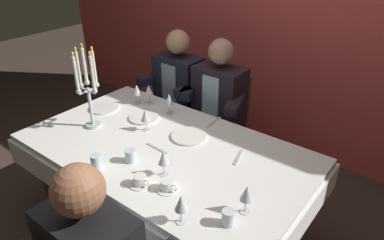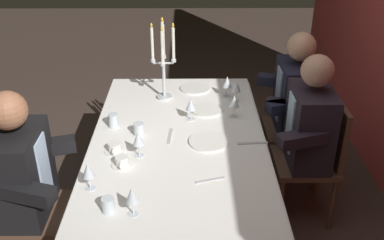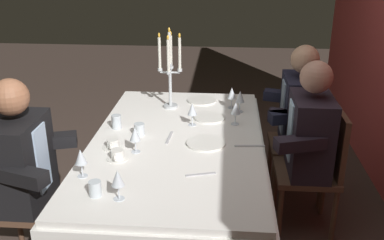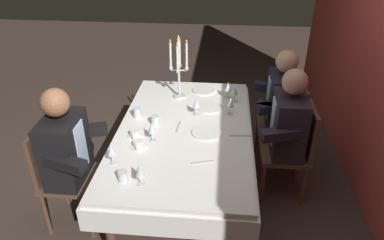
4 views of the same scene
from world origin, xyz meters
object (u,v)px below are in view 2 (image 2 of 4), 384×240
(water_tumbler_0, at_px, (113,120))
(seated_diner_0, at_px, (296,97))
(wine_glass_5, at_px, (234,102))
(seated_diner_1, at_px, (310,126))
(wine_glass_4, at_px, (88,171))
(water_tumbler_2, at_px, (108,205))
(wine_glass_2, at_px, (138,139))
(wine_glass_0, at_px, (191,105))
(dinner_plate_0, at_px, (207,110))
(dinner_plate_2, at_px, (195,88))
(coffee_cup_1, at_px, (122,162))
(wine_glass_3, at_px, (236,87))
(dinner_plate_1, at_px, (209,141))
(wine_glass_6, at_px, (227,83))
(seated_diner_2, at_px, (20,173))
(water_tumbler_1, at_px, (139,129))
(coffee_cup_0, at_px, (115,148))
(dining_table, at_px, (178,154))
(wine_glass_1, at_px, (132,195))
(candelabra, at_px, (163,61))

(water_tumbler_0, height_order, seated_diner_0, seated_diner_0)
(wine_glass_5, relative_size, seated_diner_1, 0.13)
(wine_glass_4, bearing_deg, seated_diner_0, 130.18)
(wine_glass_5, relative_size, water_tumbler_2, 2.01)
(wine_glass_2, relative_size, seated_diner_0, 0.13)
(water_tumbler_0, bearing_deg, water_tumbler_2, 6.54)
(wine_glass_0, height_order, seated_diner_0, seated_diner_0)
(wine_glass_0, bearing_deg, wine_glass_5, 97.88)
(dinner_plate_0, height_order, wine_glass_0, wine_glass_0)
(dinner_plate_2, bearing_deg, coffee_cup_1, -22.38)
(wine_glass_0, xyz_separation_m, coffee_cup_1, (0.55, -0.40, -0.09))
(dinner_plate_0, xyz_separation_m, wine_glass_3, (-0.15, 0.22, 0.11))
(wine_glass_3, xyz_separation_m, water_tumbler_0, (0.38, -0.85, -0.07))
(dinner_plate_1, bearing_deg, wine_glass_3, 159.19)
(dinner_plate_0, bearing_deg, wine_glass_5, 62.66)
(wine_glass_5, xyz_separation_m, water_tumbler_2, (1.00, -0.71, -0.08))
(wine_glass_5, relative_size, wine_glass_6, 1.00)
(wine_glass_2, distance_m, water_tumbler_0, 0.42)
(wine_glass_3, xyz_separation_m, coffee_cup_1, (0.84, -0.73, -0.09))
(dinner_plate_1, height_order, seated_diner_1, seated_diner_1)
(seated_diner_2, bearing_deg, dinner_plate_1, 106.40)
(water_tumbler_2, distance_m, coffee_cup_1, 0.40)
(wine_glass_6, bearing_deg, wine_glass_0, -36.75)
(water_tumbler_2, bearing_deg, seated_diner_1, 125.51)
(dinner_plate_1, bearing_deg, water_tumbler_1, -103.05)
(wine_glass_3, height_order, coffee_cup_0, wine_glass_3)
(dining_table, xyz_separation_m, wine_glass_0, (-0.25, 0.08, 0.23))
(wine_glass_1, distance_m, wine_glass_3, 1.41)
(dinner_plate_0, xyz_separation_m, dinner_plate_2, (-0.37, -0.08, 0.00))
(wine_glass_1, height_order, wine_glass_3, same)
(coffee_cup_0, relative_size, seated_diner_2, 0.11)
(candelabra, relative_size, wine_glass_4, 3.76)
(wine_glass_6, bearing_deg, water_tumbler_1, -47.24)
(dinner_plate_2, bearing_deg, wine_glass_6, 60.10)
(wine_glass_3, relative_size, water_tumbler_2, 2.01)
(dinner_plate_0, distance_m, coffee_cup_1, 0.86)
(water_tumbler_0, bearing_deg, dinner_plate_2, 137.37)
(wine_glass_4, height_order, water_tumbler_0, wine_glass_4)
(water_tumbler_0, distance_m, water_tumbler_2, 0.87)
(dinner_plate_0, bearing_deg, water_tumbler_1, -53.50)
(wine_glass_1, height_order, water_tumbler_1, wine_glass_1)
(dining_table, distance_m, seated_diner_1, 0.91)
(wine_glass_6, distance_m, water_tumbler_1, 0.83)
(wine_glass_6, height_order, water_tumbler_1, wine_glass_6)
(dinner_plate_0, xyz_separation_m, seated_diner_1, (0.22, 0.69, -0.01))
(water_tumbler_0, bearing_deg, wine_glass_1, 14.24)
(seated_diner_1, bearing_deg, water_tumbler_1, -84.49)
(candelabra, relative_size, wine_glass_5, 3.76)
(water_tumbler_2, relative_size, seated_diner_1, 0.07)
(dining_table, xyz_separation_m, wine_glass_1, (0.73, -0.21, 0.24))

